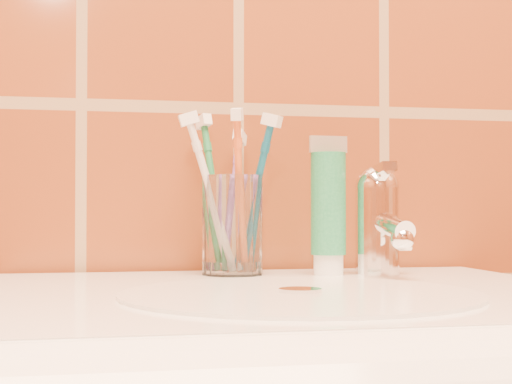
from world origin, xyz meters
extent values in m
cube|color=white|center=(0.00, 0.96, 0.77)|extent=(0.56, 0.46, 0.16)
cylinder|color=silver|center=(0.00, 0.91, 0.85)|extent=(0.30, 0.30, 0.00)
cylinder|color=white|center=(0.00, 0.91, 0.85)|extent=(0.04, 0.04, 0.00)
cylinder|color=white|center=(-0.02, 1.12, 0.90)|extent=(0.08, 0.08, 0.11)
cylinder|color=white|center=(0.08, 1.10, 0.86)|extent=(0.03, 0.03, 0.02)
cylinder|color=#1C7647|center=(0.08, 1.10, 0.93)|extent=(0.04, 0.04, 0.11)
cube|color=beige|center=(0.08, 1.10, 0.99)|extent=(0.04, 0.01, 0.02)
cylinder|color=white|center=(0.14, 1.09, 0.90)|extent=(0.05, 0.05, 0.09)
sphere|color=white|center=(0.14, 1.09, 0.94)|extent=(0.05, 0.05, 0.05)
cylinder|color=white|center=(0.14, 1.06, 0.91)|extent=(0.02, 0.09, 0.03)
cube|color=white|center=(0.14, 1.08, 0.96)|extent=(0.02, 0.06, 0.01)
camera|label=1|loc=(-0.16, 0.28, 0.92)|focal=55.00mm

